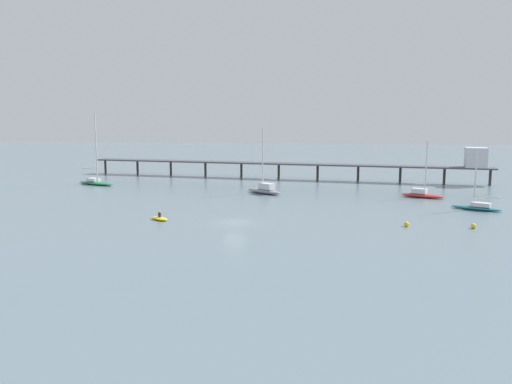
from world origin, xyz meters
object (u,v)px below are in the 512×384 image
sailboat_green (96,181)px  sailboat_teal (477,206)px  dinghy_yellow (160,218)px  mooring_buoy_mid (473,226)px  pier (343,162)px  sailboat_gray (265,189)px  sailboat_red (422,194)px  mooring_buoy_outer (406,224)px

sailboat_green → sailboat_teal: sailboat_green is taller
dinghy_yellow → mooring_buoy_mid: dinghy_yellow is taller
pier → sailboat_gray: bearing=-123.5°
sailboat_green → sailboat_gray: bearing=-11.0°
mooring_buoy_mid → dinghy_yellow: bearing=-178.7°
dinghy_yellow → sailboat_green: bearing=127.5°
sailboat_red → mooring_buoy_outer: size_ratio=14.85×
mooring_buoy_outer → sailboat_green: bearing=150.6°
sailboat_gray → mooring_buoy_mid: 36.64m
dinghy_yellow → mooring_buoy_mid: bearing=1.3°
pier → dinghy_yellow: size_ratio=27.00×
sailboat_teal → mooring_buoy_outer: sailboat_teal is taller
mooring_buoy_outer → mooring_buoy_mid: 7.56m
sailboat_teal → sailboat_red: bearing=118.5°
pier → sailboat_red: (12.43, -20.25, -3.26)m
sailboat_gray → sailboat_green: bearing=169.0°
sailboat_teal → mooring_buoy_outer: size_ratio=13.47×
sailboat_red → dinghy_yellow: bearing=-145.5°
sailboat_gray → mooring_buoy_outer: bearing=-49.6°
sailboat_red → dinghy_yellow: sailboat_red is taller
sailboat_gray → sailboat_teal: size_ratio=1.34×
sailboat_red → mooring_buoy_mid: bearing=-84.7°
sailboat_teal → sailboat_gray: bearing=160.9°
pier → mooring_buoy_mid: size_ratio=137.48×
pier → dinghy_yellow: bearing=-117.4°
dinghy_yellow → mooring_buoy_mid: 37.76m
mooring_buoy_mid → mooring_buoy_outer: bearing=-178.6°
sailboat_teal → mooring_buoy_mid: sailboat_teal is taller
sailboat_gray → mooring_buoy_mid: (27.91, -23.74, -0.48)m
mooring_buoy_mid → sailboat_red: bearing=95.3°
sailboat_teal → mooring_buoy_mid: size_ratio=13.56×
mooring_buoy_outer → sailboat_teal: bearing=49.4°
sailboat_green → dinghy_yellow: (23.97, -31.20, -0.53)m
sailboat_gray → dinghy_yellow: bearing=-111.8°
sailboat_red → sailboat_gray: 25.71m
sailboat_gray → sailboat_teal: bearing=-19.1°
sailboat_green → mooring_buoy_mid: (61.71, -30.33, -0.43)m
dinghy_yellow → sailboat_gray: bearing=68.2°
pier → sailboat_green: 49.07m
sailboat_red → dinghy_yellow: size_ratio=2.94×
sailboat_gray → dinghy_yellow: size_ratio=3.56×
sailboat_gray → mooring_buoy_mid: bearing=-40.4°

